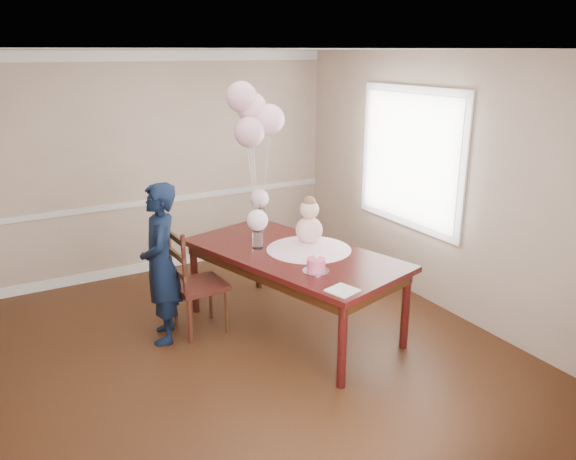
{
  "coord_description": "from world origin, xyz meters",
  "views": [
    {
      "loc": [
        -1.99,
        -4.19,
        2.69
      ],
      "look_at": [
        0.53,
        0.26,
        1.05
      ],
      "focal_mm": 35.0,
      "sensor_mm": 36.0,
      "label": 1
    }
  ],
  "objects_px": {
    "birthday_cake": "(316,265)",
    "woman": "(161,264)",
    "dining_chair_seat": "(199,285)",
    "dining_table_top": "(293,254)"
  },
  "relations": [
    {
      "from": "dining_table_top",
      "to": "dining_chair_seat",
      "type": "bearing_deg",
      "value": 136.37
    },
    {
      "from": "woman",
      "to": "dining_table_top",
      "type": "bearing_deg",
      "value": 87.12
    },
    {
      "from": "dining_chair_seat",
      "to": "woman",
      "type": "xyz_separation_m",
      "value": [
        -0.37,
        0.01,
        0.29
      ]
    },
    {
      "from": "dining_table_top",
      "to": "dining_chair_seat",
      "type": "relative_size",
      "value": 4.64
    },
    {
      "from": "birthday_cake",
      "to": "woman",
      "type": "bearing_deg",
      "value": 138.4
    },
    {
      "from": "dining_chair_seat",
      "to": "birthday_cake",
      "type": "bearing_deg",
      "value": -54.37
    },
    {
      "from": "dining_chair_seat",
      "to": "woman",
      "type": "bearing_deg",
      "value": 176.22
    },
    {
      "from": "dining_table_top",
      "to": "woman",
      "type": "height_order",
      "value": "woman"
    },
    {
      "from": "dining_table_top",
      "to": "dining_chair_seat",
      "type": "height_order",
      "value": "dining_table_top"
    },
    {
      "from": "dining_table_top",
      "to": "birthday_cake",
      "type": "bearing_deg",
      "value": -113.96
    }
  ]
}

